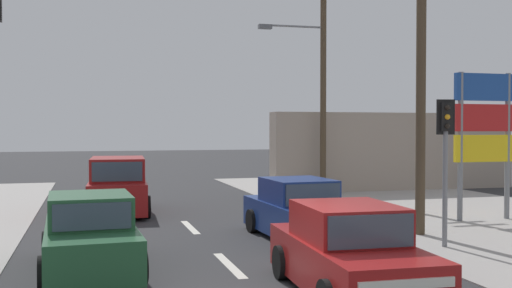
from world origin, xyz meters
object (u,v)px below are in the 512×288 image
object	(u,v)px
utility_pole_midground_right	(421,36)
suv_kerbside_parked	(118,187)
shopping_plaza_sign	(484,125)
sedan_crossing_left	(90,237)
utility_pole_background_right	(320,70)
sedan_oncoming_mid	(349,254)
sedan_oncoming_near	(299,212)
pedestal_signal_right_kerb	(445,147)

from	to	relation	value
utility_pole_midground_right	suv_kerbside_parked	xyz separation A→B (m)	(-7.62, 6.48, -4.46)
shopping_plaza_sign	sedan_crossing_left	xyz separation A→B (m)	(-11.83, -3.62, -2.28)
utility_pole_midground_right	utility_pole_background_right	bearing A→B (deg)	83.77
utility_pole_midground_right	sedan_crossing_left	xyz separation A→B (m)	(-8.55, -1.87, -4.64)
utility_pole_midground_right	sedan_oncoming_mid	distance (m)	7.92
sedan_oncoming_mid	suv_kerbside_parked	bearing A→B (deg)	106.54
utility_pole_background_right	sedan_crossing_left	xyz separation A→B (m)	(-9.63, -11.75, -4.67)
utility_pole_midground_right	sedan_oncoming_near	size ratio (longest dim) A/B	2.37
sedan_crossing_left	suv_kerbside_parked	xyz separation A→B (m)	(0.93, 8.35, 0.18)
sedan_oncoming_near	sedan_crossing_left	world-z (taller)	same
shopping_plaza_sign	sedan_oncoming_mid	xyz separation A→B (m)	(-7.55, -6.54, -2.28)
pedestal_signal_right_kerb	shopping_plaza_sign	bearing A→B (deg)	43.39
utility_pole_background_right	pedestal_signal_right_kerb	xyz separation A→B (m)	(-1.41, -11.55, -2.96)
sedan_oncoming_mid	utility_pole_background_right	bearing A→B (deg)	69.97
shopping_plaza_sign	sedan_oncoming_near	world-z (taller)	shopping_plaza_sign
sedan_crossing_left	suv_kerbside_parked	bearing A→B (deg)	83.62
sedan_crossing_left	pedestal_signal_right_kerb	bearing A→B (deg)	1.36
shopping_plaza_sign	sedan_oncoming_near	size ratio (longest dim) A/B	1.07
utility_pole_midground_right	utility_pole_background_right	size ratio (longest dim) A/B	1.02
suv_kerbside_parked	sedan_oncoming_mid	world-z (taller)	suv_kerbside_parked
shopping_plaza_sign	sedan_crossing_left	world-z (taller)	shopping_plaza_sign
pedestal_signal_right_kerb	utility_pole_background_right	bearing A→B (deg)	83.02
shopping_plaza_sign	pedestal_signal_right_kerb	bearing A→B (deg)	-136.61
pedestal_signal_right_kerb	sedan_crossing_left	bearing A→B (deg)	-178.64
utility_pole_background_right	shopping_plaza_sign	distance (m)	8.76
sedan_oncoming_near	suv_kerbside_parked	world-z (taller)	suv_kerbside_parked
shopping_plaza_sign	suv_kerbside_parked	world-z (taller)	shopping_plaza_sign
utility_pole_midground_right	shopping_plaza_sign	xyz separation A→B (m)	(3.28, 1.74, -2.36)
shopping_plaza_sign	sedan_crossing_left	bearing A→B (deg)	-163.01
sedan_crossing_left	shopping_plaza_sign	bearing A→B (deg)	16.99
utility_pole_midground_right	utility_pole_background_right	distance (m)	9.93
pedestal_signal_right_kerb	sedan_oncoming_mid	xyz separation A→B (m)	(-3.93, -3.12, -1.71)
utility_pole_midground_right	utility_pole_background_right	xyz separation A→B (m)	(1.08, 9.87, 0.03)
sedan_oncoming_near	utility_pole_background_right	bearing A→B (deg)	65.13
pedestal_signal_right_kerb	sedan_oncoming_near	bearing A→B (deg)	145.53
suv_kerbside_parked	pedestal_signal_right_kerb	bearing A→B (deg)	-48.24
utility_pole_midground_right	sedan_crossing_left	bearing A→B (deg)	-167.65
pedestal_signal_right_kerb	sedan_oncoming_mid	size ratio (longest dim) A/B	0.83
sedan_oncoming_near	pedestal_signal_right_kerb	bearing A→B (deg)	-34.47
sedan_crossing_left	utility_pole_background_right	bearing A→B (deg)	50.66
shopping_plaza_sign	sedan_oncoming_mid	distance (m)	10.25
sedan_oncoming_mid	sedan_crossing_left	bearing A→B (deg)	145.69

